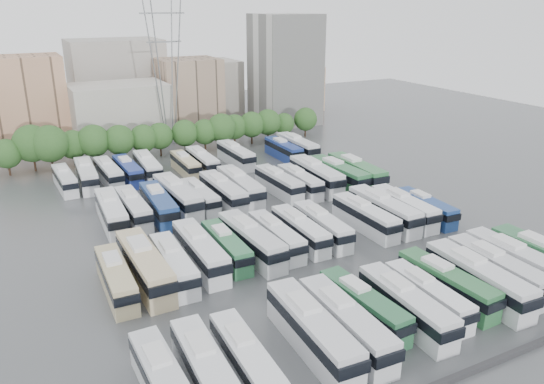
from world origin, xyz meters
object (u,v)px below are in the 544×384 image
bus_r0_s4 (312,330)px  bus_r1_s4 (226,246)px  bus_r0_s5 (345,323)px  bus_r2_s7 (240,186)px  bus_r3_s7 (202,161)px  bus_r1_s2 (174,264)px  bus_r0_s9 (447,283)px  bus_r2_s11 (316,175)px  bus_r2_s9 (279,183)px  bus_r2_s1 (111,212)px  bus_r0_s12 (518,263)px  bus_r1_s0 (116,278)px  bus_r1_s13 (426,207)px  bus_r2_s2 (133,208)px  bus_r0_s7 (406,305)px  bus_r0_s2 (246,360)px  bus_r1_s1 (145,266)px  bus_r1_s8 (322,226)px  bus_r3_s2 (108,173)px  bus_r3_s1 (86,175)px  bus_r3_s13 (297,146)px  bus_r2_s5 (200,196)px  bus_r2_s13 (356,172)px  bus_r1_s6 (276,236)px  bus_r3_s0 (65,180)px  bus_r2_s4 (177,196)px  bus_r0_s8 (427,295)px  bus_r1_s10 (365,217)px  bus_r3_s12 (283,150)px  bus_r1_s5 (251,240)px  bus_r2_s3 (159,205)px  bus_r2_s10 (300,181)px  bus_r0_s0 (164,383)px  bus_r1_s7 (300,230)px  bus_r3_s3 (128,170)px  bus_r0_s6 (363,305)px  bus_r0_s10 (478,279)px  bus_r3_s6 (185,165)px  bus_r1_s12 (404,207)px  bus_r0_s11 (497,269)px  bus_r2_s12 (339,174)px

bus_r0_s4 → bus_r1_s4: 19.39m
bus_r0_s5 → bus_r2_s7: bearing=81.9°
bus_r3_s7 → bus_r1_s2: bearing=-113.6°
bus_r0_s9 → bus_r2_s11: (6.62, 35.65, 0.29)m
bus_r2_s9 → bus_r2_s1: bearing=-179.8°
bus_r0_s12 → bus_r1_s0: 42.89m
bus_r0_s5 → bus_r1_s13: (26.43, 18.55, -0.29)m
bus_r1_s0 → bus_r2_s2: size_ratio=0.96×
bus_r0_s9 → bus_r0_s12: 9.93m
bus_r0_s7 → bus_r2_s1: bearing=121.0°
bus_r0_s2 → bus_r0_s4: bearing=8.2°
bus_r1_s1 → bus_r1_s4: bearing=5.8°
bus_r0_s2 → bus_r1_s0: bus_r1_s0 is taller
bus_r1_s0 → bus_r2_s9: bearing=34.5°
bus_r1_s8 → bus_r3_s2: (-19.71, 35.22, -0.00)m
bus_r2_s11 → bus_r3_s1: bus_r2_s11 is taller
bus_r1_s8 → bus_r3_s13: (16.40, 34.83, 0.17)m
bus_r2_s5 → bus_r2_s2: bearing=-177.7°
bus_r0_s5 → bus_r1_s1: 22.65m
bus_r0_s4 → bus_r0_s5: bus_r0_s4 is taller
bus_r2_s13 → bus_r3_s13: 19.10m
bus_r0_s4 → bus_r0_s12: bus_r0_s4 is taller
bus_r2_s11 → bus_r0_s7: bearing=-106.9°
bus_r1_s8 → bus_r3_s1: 42.28m
bus_r1_s6 → bus_r3_s0: bearing=119.8°
bus_r0_s12 → bus_r2_s4: bus_r2_s4 is taller
bus_r0_s8 → bus_r1_s10: 19.87m
bus_r3_s12 → bus_r0_s9: bearing=-100.1°
bus_r0_s9 → bus_r1_s5: (-13.34, 18.06, 0.17)m
bus_r2_s2 → bus_r2_s3: bearing=-10.9°
bus_r0_s12 → bus_r1_s2: (-33.17, 17.18, -0.19)m
bus_r2_s10 → bus_r2_s11: size_ratio=0.84×
bus_r1_s0 → bus_r0_s8: bearing=-32.0°
bus_r0_s0 → bus_r2_s4: (13.18, 37.70, 0.35)m
bus_r1_s7 → bus_r3_s3: bearing=112.1°
bus_r0_s12 → bus_r2_s9: 37.56m
bus_r0_s6 → bus_r1_s5: 17.76m
bus_r2_s9 → bus_r3_s2: (-22.76, 17.75, -0.03)m
bus_r2_s5 → bus_r2_s1: bearing=-176.6°
bus_r1_s1 → bus_r2_s4: bus_r1_s1 is taller
bus_r0_s10 → bus_r3_s6: bus_r0_s10 is taller
bus_r2_s4 → bus_r2_s10: size_ratio=1.19×
bus_r1_s0 → bus_r1_s12: 39.60m
bus_r1_s6 → bus_r3_s12: 39.71m
bus_r2_s7 → bus_r2_s11: bus_r2_s11 is taller
bus_r1_s4 → bus_r1_s6: size_ratio=0.98×
bus_r0_s11 → bus_r2_s12: bus_r2_s12 is taller
bus_r1_s7 → bus_r2_s13: size_ratio=0.83×
bus_r0_s9 → bus_r2_s4: size_ratio=0.87×
bus_r2_s4 → bus_r2_s12: (26.60, -2.17, -0.02)m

